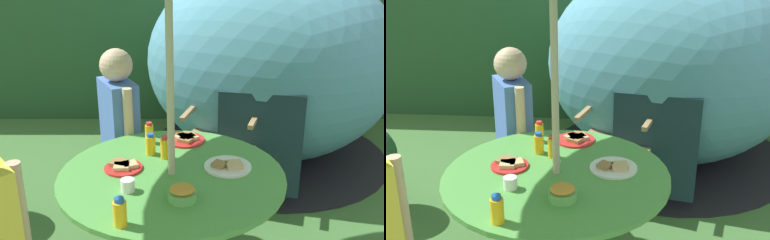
# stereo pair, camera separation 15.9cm
# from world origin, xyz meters

# --- Properties ---
(hedge_backdrop) EXTENTS (9.00, 0.70, 1.72)m
(hedge_backdrop) POSITION_xyz_m (0.00, 3.03, 0.86)
(hedge_backdrop) COLOR #234C28
(hedge_backdrop) RESTS_ON ground_plane
(garden_table) EXTENTS (1.14, 1.14, 0.73)m
(garden_table) POSITION_xyz_m (0.00, 0.00, 0.55)
(garden_table) COLOR brown
(garden_table) RESTS_ON ground_plane
(wooden_chair) EXTENTS (0.63, 0.59, 1.01)m
(wooden_chair) POSITION_xyz_m (0.36, 1.12, 0.57)
(wooden_chair) COLOR tan
(wooden_chair) RESTS_ON ground_plane
(dome_tent) EXTENTS (2.58, 2.58, 1.72)m
(dome_tent) POSITION_xyz_m (0.78, 1.85, 0.85)
(dome_tent) COLOR teal
(dome_tent) RESTS_ON ground_plane
(child_in_blue_shirt) EXTENTS (0.30, 0.37, 1.21)m
(child_in_blue_shirt) POSITION_xyz_m (-0.37, 0.70, 0.77)
(child_in_blue_shirt) COLOR navy
(child_in_blue_shirt) RESTS_ON ground_plane
(snack_bowl) EXTENTS (0.13, 0.13, 0.07)m
(snack_bowl) POSITION_xyz_m (0.06, -0.26, 0.76)
(snack_bowl) COLOR #66B259
(snack_bowl) RESTS_ON garden_table
(plate_back_edge) EXTENTS (0.20, 0.20, 0.03)m
(plate_back_edge) POSITION_xyz_m (-0.25, 0.05, 0.74)
(plate_back_edge) COLOR red
(plate_back_edge) RESTS_ON garden_table
(plate_far_right) EXTENTS (0.23, 0.23, 0.03)m
(plate_far_right) POSITION_xyz_m (0.07, 0.41, 0.74)
(plate_far_right) COLOR red
(plate_far_right) RESTS_ON garden_table
(plate_mid_right) EXTENTS (0.25, 0.25, 0.03)m
(plate_mid_right) POSITION_xyz_m (0.29, 0.06, 0.74)
(plate_mid_right) COLOR white
(plate_mid_right) RESTS_ON garden_table
(juice_bottle_near_left) EXTENTS (0.05, 0.05, 0.13)m
(juice_bottle_near_left) POSITION_xyz_m (-0.04, 0.18, 0.79)
(juice_bottle_near_left) COLOR yellow
(juice_bottle_near_left) RESTS_ON garden_table
(juice_bottle_near_right) EXTENTS (0.05, 0.05, 0.13)m
(juice_bottle_near_right) POSITION_xyz_m (-0.14, 0.38, 0.79)
(juice_bottle_near_right) COLOR yellow
(juice_bottle_near_right) RESTS_ON garden_table
(juice_bottle_far_left) EXTENTS (0.06, 0.06, 0.13)m
(juice_bottle_far_left) POSITION_xyz_m (-0.19, -0.45, 0.79)
(juice_bottle_far_left) COLOR yellow
(juice_bottle_far_left) RESTS_ON garden_table
(juice_bottle_center_front) EXTENTS (0.05, 0.05, 0.12)m
(juice_bottle_center_front) POSITION_xyz_m (-0.12, 0.23, 0.78)
(juice_bottle_center_front) COLOR yellow
(juice_bottle_center_front) RESTS_ON garden_table
(cup_near) EXTENTS (0.07, 0.07, 0.06)m
(cup_near) POSITION_xyz_m (-0.20, -0.17, 0.76)
(cup_near) COLOR white
(cup_near) RESTS_ON garden_table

